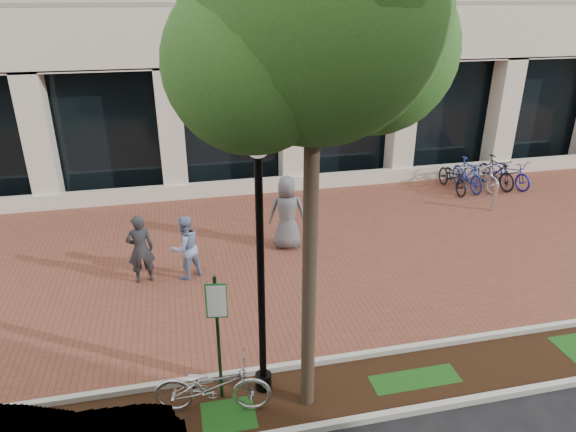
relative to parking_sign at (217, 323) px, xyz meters
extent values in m
plane|color=black|center=(1.50, 4.94, -1.50)|extent=(120.00, 120.00, 0.00)
cube|color=brown|center=(1.50, 4.94, -1.50)|extent=(40.00, 9.00, 0.01)
cube|color=black|center=(1.50, -0.31, -1.50)|extent=(40.00, 1.50, 0.01)
cube|color=#B8B8AE|center=(1.50, 0.44, -1.44)|extent=(40.00, 0.12, 0.12)
cube|color=#B8B8AE|center=(1.50, -1.06, -1.44)|extent=(40.00, 0.12, 0.12)
cube|color=black|center=(1.50, 10.54, 0.60)|extent=(40.00, 0.15, 4.20)
cube|color=beige|center=(1.50, 9.44, -1.25)|extent=(40.00, 0.25, 0.50)
cube|color=beige|center=(1.50, 9.84, 0.60)|extent=(0.80, 0.80, 4.20)
cube|color=#133619|center=(0.00, 0.01, -0.33)|extent=(0.05, 0.05, 2.36)
cube|color=#1B6E2E|center=(0.00, -0.02, 0.43)|extent=(0.34, 0.02, 0.62)
cube|color=white|center=(0.00, -0.03, 0.43)|extent=(0.30, 0.01, 0.56)
cylinder|color=black|center=(0.73, 0.06, -1.35)|extent=(0.28, 0.28, 0.30)
cylinder|color=black|center=(0.73, 0.06, 0.59)|extent=(0.12, 0.12, 4.20)
sphere|color=silver|center=(0.73, 0.06, 2.84)|extent=(0.36, 0.36, 0.36)
cylinder|color=#433326|center=(1.38, -0.41, 0.73)|extent=(0.22, 0.22, 4.46)
sphere|color=#235019|center=(1.38, -0.41, 4.60)|extent=(3.28, 3.28, 3.28)
sphere|color=#235019|center=(2.28, -0.09, 4.11)|extent=(2.29, 2.29, 2.29)
sphere|color=#235019|center=(0.56, -0.66, 4.02)|extent=(2.13, 2.13, 2.13)
imported|color=silver|center=(-0.16, -0.25, -1.00)|extent=(2.00, 1.02, 1.00)
imported|color=#27282C|center=(-1.41, 4.24, -0.65)|extent=(0.68, 0.51, 1.70)
imported|color=#8094BF|center=(-0.39, 4.21, -0.71)|extent=(0.97, 0.90, 1.59)
imported|color=#59595E|center=(2.30, 5.25, -0.51)|extent=(1.06, 0.78, 1.99)
cylinder|color=silver|center=(9.16, 6.26, -1.08)|extent=(0.11, 0.11, 0.85)
sphere|color=silver|center=(9.16, 6.26, -0.60)|extent=(0.12, 0.12, 0.12)
imported|color=black|center=(8.80, 8.18, -1.01)|extent=(0.68, 1.89, 0.99)
imported|color=#213699|center=(9.35, 8.18, -0.96)|extent=(0.58, 1.85, 1.10)
imported|color=#BBBBC0|center=(9.90, 8.18, -1.01)|extent=(0.82, 1.94, 0.99)
imported|color=black|center=(10.45, 8.18, -0.96)|extent=(0.77, 1.88, 1.10)
imported|color=#242096|center=(11.00, 8.18, -1.01)|extent=(1.01, 1.98, 0.99)
cylinder|color=silver|center=(9.90, 8.18, -1.10)|extent=(0.04, 0.04, 0.80)
camera|label=1|loc=(-0.39, -6.84, 4.81)|focal=32.00mm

